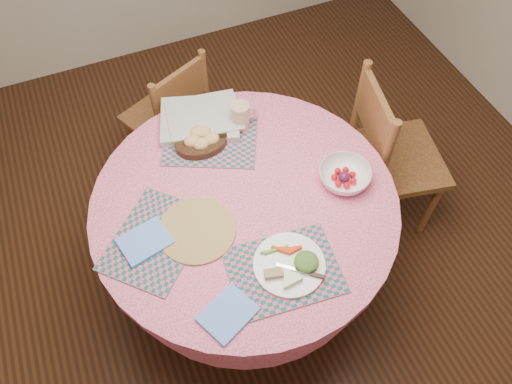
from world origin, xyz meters
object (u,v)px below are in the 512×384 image
chair_right (389,155)px  bread_bowl (201,140)px  dining_table (245,225)px  dinner_plate (292,264)px  latte_mug (241,116)px  wicker_trivet (197,230)px  chair_back (172,116)px  fruit_bowl (344,176)px

chair_right → bread_bowl: 0.95m
dining_table → chair_right: bearing=9.1°
dinner_plate → bread_bowl: bread_bowl is taller
dining_table → latte_mug: bearing=69.9°
chair_right → wicker_trivet: size_ratio=3.17×
chair_back → wicker_trivet: size_ratio=2.80×
wicker_trivet → dinner_plate: bearing=-46.1°
chair_right → chair_back: 1.16m
dining_table → chair_right: 0.83m
dining_table → wicker_trivet: size_ratio=4.13×
bread_bowl → dinner_plate: bearing=-80.9°
chair_right → chair_back: bearing=62.6°
bread_bowl → wicker_trivet: bearing=-111.9°
dining_table → fruit_bowl: (0.41, -0.07, 0.23)m
chair_back → wicker_trivet: bearing=56.3°
dinner_plate → latte_mug: size_ratio=2.13×
bread_bowl → latte_mug: 0.20m
wicker_trivet → latte_mug: (0.36, 0.43, 0.06)m
fruit_bowl → latte_mug: bearing=121.6°
chair_right → chair_back: size_ratio=1.13×
bread_bowl → fruit_bowl: bread_bowl is taller
chair_back → bread_bowl: bearing=67.1°
wicker_trivet → dinner_plate: (0.27, -0.28, 0.02)m
latte_mug → fruit_bowl: latte_mug is taller
wicker_trivet → fruit_bowl: size_ratio=1.35×
wicker_trivet → bread_bowl: 0.43m
chair_right → dinner_plate: chair_right is taller
bread_bowl → fruit_bowl: 0.62m
chair_back → latte_mug: bearing=89.0°
bread_bowl → fruit_bowl: (0.47, -0.41, -0.00)m
wicker_trivet → bread_bowl: (0.16, 0.40, 0.03)m
chair_back → chair_right: bearing=115.9°
dining_table → chair_right: (0.82, 0.13, -0.06)m
chair_right → latte_mug: bearing=82.1°
chair_back → latte_mug: 0.65m
chair_back → dinner_plate: size_ratio=3.18×
latte_mug → bread_bowl: bearing=-170.0°
wicker_trivet → dinner_plate: 0.39m
chair_back → dinner_plate: bearing=71.1°
latte_mug → wicker_trivet: bearing=-129.5°
dining_table → wicker_trivet: bearing=-164.8°
chair_right → wicker_trivet: chair_right is taller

